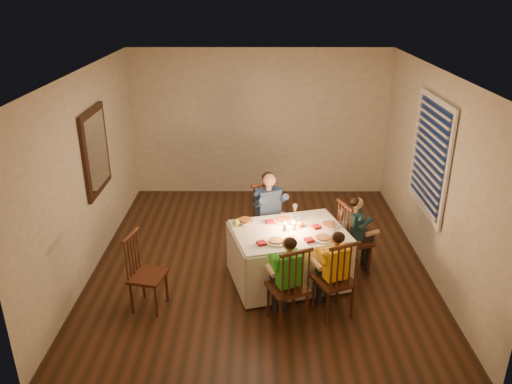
{
  "coord_description": "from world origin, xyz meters",
  "views": [
    {
      "loc": [
        -0.03,
        -6.09,
        3.58
      ],
      "look_at": [
        -0.06,
        0.15,
        0.97
      ],
      "focal_mm": 35.0,
      "sensor_mm": 36.0,
      "label": 1
    }
  ],
  "objects_px": {
    "chair_near_right": "(332,312)",
    "serving_bowl": "(245,222)",
    "adult": "(269,251)",
    "child_green": "(287,320)",
    "dining_table": "(289,245)",
    "chair_adult": "(269,251)",
    "chair_extra": "(151,307)",
    "child_yellow": "(332,312)",
    "chair_end": "(352,269)",
    "child_teal": "(352,269)",
    "chair_near_left": "(287,320)"
  },
  "relations": [
    {
      "from": "child_yellow",
      "to": "child_teal",
      "type": "distance_m",
      "value": 1.04
    },
    {
      "from": "dining_table",
      "to": "chair_adult",
      "type": "distance_m",
      "value": 0.96
    },
    {
      "from": "dining_table",
      "to": "chair_near_right",
      "type": "bearing_deg",
      "value": -70.97
    },
    {
      "from": "chair_near_right",
      "to": "serving_bowl",
      "type": "xyz_separation_m",
      "value": [
        -1.03,
        0.87,
        0.76
      ]
    },
    {
      "from": "chair_extra",
      "to": "child_yellow",
      "type": "distance_m",
      "value": 2.16
    },
    {
      "from": "dining_table",
      "to": "chair_adult",
      "type": "height_order",
      "value": "dining_table"
    },
    {
      "from": "child_green",
      "to": "child_yellow",
      "type": "xyz_separation_m",
      "value": [
        0.53,
        0.14,
        0.0
      ]
    },
    {
      "from": "chair_extra",
      "to": "child_green",
      "type": "xyz_separation_m",
      "value": [
        1.62,
        -0.25,
        0.0
      ]
    },
    {
      "from": "child_yellow",
      "to": "adult",
      "type": "bearing_deg",
      "value": -87.6
    },
    {
      "from": "dining_table",
      "to": "chair_near_right",
      "type": "relative_size",
      "value": 1.63
    },
    {
      "from": "child_yellow",
      "to": "serving_bowl",
      "type": "relative_size",
      "value": 5.31
    },
    {
      "from": "chair_end",
      "to": "chair_adult",
      "type": "bearing_deg",
      "value": 47.45
    },
    {
      "from": "chair_adult",
      "to": "chair_end",
      "type": "height_order",
      "value": "same"
    },
    {
      "from": "chair_adult",
      "to": "chair_near_right",
      "type": "height_order",
      "value": "same"
    },
    {
      "from": "chair_extra",
      "to": "serving_bowl",
      "type": "relative_size",
      "value": 4.77
    },
    {
      "from": "chair_near_right",
      "to": "adult",
      "type": "relative_size",
      "value": 0.83
    },
    {
      "from": "serving_bowl",
      "to": "chair_adult",
      "type": "bearing_deg",
      "value": 61.41
    },
    {
      "from": "chair_near_right",
      "to": "adult",
      "type": "distance_m",
      "value": 1.62
    },
    {
      "from": "chair_near_left",
      "to": "adult",
      "type": "xyz_separation_m",
      "value": [
        -0.18,
        1.6,
        0.0
      ]
    },
    {
      "from": "child_green",
      "to": "dining_table",
      "type": "bearing_deg",
      "value": -117.68
    },
    {
      "from": "dining_table",
      "to": "child_green",
      "type": "bearing_deg",
      "value": -109.58
    },
    {
      "from": "adult",
      "to": "dining_table",
      "type": "bearing_deg",
      "value": -96.36
    },
    {
      "from": "chair_near_left",
      "to": "child_green",
      "type": "bearing_deg",
      "value": 180.0
    },
    {
      "from": "chair_near_right",
      "to": "child_green",
      "type": "height_order",
      "value": "child_green"
    },
    {
      "from": "adult",
      "to": "child_green",
      "type": "height_order",
      "value": "adult"
    },
    {
      "from": "adult",
      "to": "serving_bowl",
      "type": "distance_m",
      "value": 1.01
    },
    {
      "from": "chair_end",
      "to": "serving_bowl",
      "type": "height_order",
      "value": "serving_bowl"
    },
    {
      "from": "child_yellow",
      "to": "serving_bowl",
      "type": "height_order",
      "value": "serving_bowl"
    },
    {
      "from": "child_teal",
      "to": "serving_bowl",
      "type": "xyz_separation_m",
      "value": [
        -1.44,
        -0.09,
        0.76
      ]
    },
    {
      "from": "dining_table",
      "to": "chair_near_right",
      "type": "distance_m",
      "value": 0.99
    },
    {
      "from": "serving_bowl",
      "to": "chair_end",
      "type": "bearing_deg",
      "value": 3.62
    },
    {
      "from": "chair_near_right",
      "to": "child_yellow",
      "type": "bearing_deg",
      "value": 156.25
    },
    {
      "from": "chair_end",
      "to": "chair_near_right",
      "type": "bearing_deg",
      "value": 138.2
    },
    {
      "from": "adult",
      "to": "child_yellow",
      "type": "height_order",
      "value": "adult"
    },
    {
      "from": "chair_end",
      "to": "serving_bowl",
      "type": "relative_size",
      "value": 4.92
    },
    {
      "from": "dining_table",
      "to": "chair_adult",
      "type": "bearing_deg",
      "value": 91.87
    },
    {
      "from": "child_teal",
      "to": "chair_extra",
      "type": "bearing_deg",
      "value": 89.6
    },
    {
      "from": "chair_extra",
      "to": "child_yellow",
      "type": "height_order",
      "value": "child_yellow"
    },
    {
      "from": "dining_table",
      "to": "child_yellow",
      "type": "xyz_separation_m",
      "value": [
        0.47,
        -0.69,
        -0.52
      ]
    },
    {
      "from": "chair_near_right",
      "to": "chair_extra",
      "type": "xyz_separation_m",
      "value": [
        -2.15,
        0.11,
        0.0
      ]
    },
    {
      "from": "chair_adult",
      "to": "chair_near_left",
      "type": "height_order",
      "value": "same"
    },
    {
      "from": "dining_table",
      "to": "chair_near_left",
      "type": "relative_size",
      "value": 1.63
    },
    {
      "from": "child_green",
      "to": "child_yellow",
      "type": "bearing_deg",
      "value": 171.39
    },
    {
      "from": "child_green",
      "to": "child_yellow",
      "type": "relative_size",
      "value": 1.0
    },
    {
      "from": "chair_end",
      "to": "adult",
      "type": "bearing_deg",
      "value": 47.45
    },
    {
      "from": "chair_extra",
      "to": "serving_bowl",
      "type": "bearing_deg",
      "value": -43.14
    },
    {
      "from": "dining_table",
      "to": "child_teal",
      "type": "bearing_deg",
      "value": 1.64
    },
    {
      "from": "chair_near_right",
      "to": "adult",
      "type": "height_order",
      "value": "adult"
    },
    {
      "from": "adult",
      "to": "child_teal",
      "type": "distance_m",
      "value": 1.22
    },
    {
      "from": "chair_adult",
      "to": "serving_bowl",
      "type": "distance_m",
      "value": 1.01
    }
  ]
}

